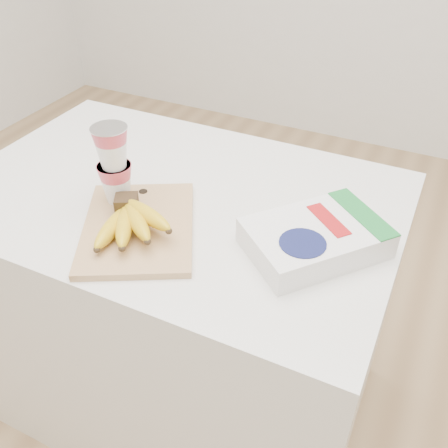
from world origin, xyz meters
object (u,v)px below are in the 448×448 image
bananas (130,221)px  yogurt_stack (114,163)px  cutting_board (138,227)px  cereal_box (315,238)px  table (182,309)px

bananas → yogurt_stack: 0.14m
cutting_board → cereal_box: size_ratio=0.98×
cutting_board → cereal_box: 0.37m
table → cutting_board: 0.43m
cutting_board → bananas: bearing=-118.9°
yogurt_stack → cereal_box: size_ratio=0.57×
yogurt_stack → cereal_box: yogurt_stack is taller
cutting_board → bananas: size_ratio=1.67×
yogurt_stack → table: bearing=49.4°
yogurt_stack → bananas: bearing=-43.0°
table → yogurt_stack: yogurt_stack is taller
table → bananas: 0.47m
table → cutting_board: (0.00, -0.16, 0.40)m
cereal_box → yogurt_stack: bearing=-133.9°
bananas → cutting_board: bearing=89.3°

